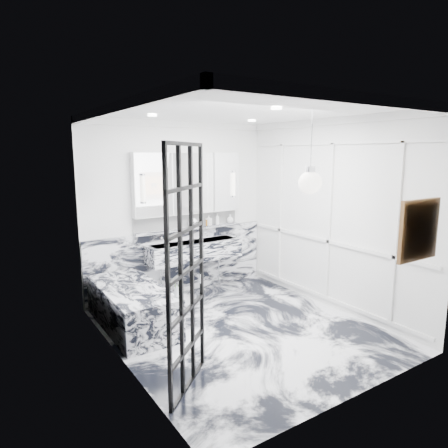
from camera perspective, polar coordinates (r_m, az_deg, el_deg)
floor at (r=5.48m, az=2.59°, el=-14.77°), size 3.60×3.60×0.00m
ceiling at (r=5.00m, az=2.85°, el=15.79°), size 3.60×3.60×0.00m
wall_back at (r=6.58m, az=-6.50°, el=2.14°), size 3.60×0.00×3.60m
wall_front at (r=3.78m, az=18.93°, el=-4.30°), size 3.60×0.00×3.60m
wall_left at (r=4.33m, az=-14.73°, el=-2.28°), size 0.00×3.60×3.60m
wall_right at (r=6.12m, az=14.97°, el=1.26°), size 0.00×3.60×3.60m
marble_clad_back at (r=6.73m, az=-6.25°, el=-5.28°), size 3.18×0.05×1.05m
marble_clad_left at (r=4.35m, az=-14.51°, el=-3.03°), size 0.02×3.56×2.68m
panel_molding at (r=6.12m, az=14.80°, el=0.32°), size 0.03×3.40×2.30m
soap_bottle_a at (r=6.87m, az=-0.97°, el=0.71°), size 0.09×0.09×0.19m
soap_bottle_b at (r=6.78m, az=-2.20°, el=0.56°), size 0.11×0.11×0.18m
soap_bottle_c at (r=7.01m, az=0.86°, el=0.77°), size 0.16×0.16×0.15m
face_pot at (r=6.63m, az=-4.48°, el=0.18°), size 0.16×0.16×0.16m
amber_bottle at (r=6.77m, az=-2.47°, el=0.19°), size 0.04×0.04×0.10m
flower_vase at (r=5.04m, az=-6.69°, el=-9.61°), size 0.07×0.07×0.12m
crittall_door at (r=3.85m, az=-5.38°, el=-6.71°), size 0.69×0.61×2.39m
artwork at (r=4.55m, az=26.09°, el=-0.77°), size 0.54×0.05×0.54m
pendant_light at (r=4.23m, az=12.19°, el=5.75°), size 0.24×0.24×0.24m
trough_sink at (r=6.56m, az=-4.24°, el=-3.81°), size 1.60×0.45×0.30m
ledge at (r=6.63m, az=-4.97°, el=-0.66°), size 1.90×0.14×0.04m
subway_tile at (r=6.66m, az=-5.24°, el=0.56°), size 1.90×0.03×0.23m
mirror_cabinet at (r=6.54m, az=-5.09°, el=5.82°), size 1.90×0.16×1.00m
sconce_left at (r=6.11m, az=-11.49°, el=4.98°), size 0.07×0.07×0.40m
sconce_right at (r=6.88m, az=1.35°, el=5.73°), size 0.07×0.07×0.40m
bathtub at (r=5.60m, az=-12.98°, el=-11.40°), size 0.75×1.65×0.55m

